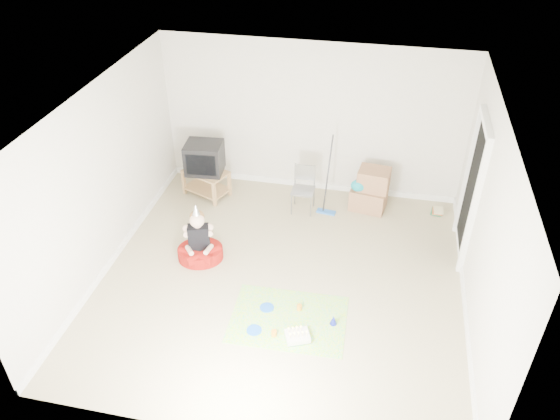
% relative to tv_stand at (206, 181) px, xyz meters
% --- Properties ---
extents(ground, '(5.00, 5.00, 0.00)m').
position_rel_tv_stand_xyz_m(ground, '(1.70, -1.89, -0.27)').
color(ground, tan).
rests_on(ground, ground).
extents(doorway_recess, '(0.02, 0.90, 2.05)m').
position_rel_tv_stand_xyz_m(doorway_recess, '(4.18, -0.69, 0.75)').
color(doorway_recess, black).
rests_on(doorway_recess, ground).
extents(tv_stand, '(0.86, 0.71, 0.46)m').
position_rel_tv_stand_xyz_m(tv_stand, '(0.00, 0.00, 0.00)').
color(tv_stand, '#A87D4C').
rests_on(tv_stand, ground).
extents(crt_tv, '(0.64, 0.54, 0.52)m').
position_rel_tv_stand_xyz_m(crt_tv, '(0.00, 0.00, 0.45)').
color(crt_tv, black).
rests_on(crt_tv, tv_stand).
extents(folding_chair, '(0.36, 0.34, 0.80)m').
position_rel_tv_stand_xyz_m(folding_chair, '(1.70, -0.15, 0.11)').
color(folding_chair, gray).
rests_on(folding_chair, ground).
extents(cardboard_boxes, '(0.64, 0.52, 0.72)m').
position_rel_tv_stand_xyz_m(cardboard_boxes, '(2.77, 0.16, 0.07)').
color(cardboard_boxes, '#956848').
rests_on(cardboard_boxes, ground).
extents(floor_mop, '(0.32, 0.42, 1.25)m').
position_rel_tv_stand_xyz_m(floor_mop, '(2.10, -0.14, -0.01)').
color(floor_mop, blue).
rests_on(floor_mop, ground).
extents(book_pile, '(0.20, 0.25, 0.07)m').
position_rel_tv_stand_xyz_m(book_pile, '(3.90, 0.24, -0.24)').
color(book_pile, '#287951').
rests_on(book_pile, ground).
extents(seated_woman, '(0.82, 0.82, 0.95)m').
position_rel_tv_stand_xyz_m(seated_woman, '(0.44, -1.68, -0.07)').
color(seated_woman, '#9A140E').
rests_on(seated_woman, ground).
extents(party_mat, '(1.51, 1.12, 0.01)m').
position_rel_tv_stand_xyz_m(party_mat, '(1.95, -2.62, -0.27)').
color(party_mat, '#DB2E85').
rests_on(party_mat, ground).
extents(birthday_cake, '(0.36, 0.33, 0.14)m').
position_rel_tv_stand_xyz_m(birthday_cake, '(2.12, -2.93, -0.23)').
color(birthday_cake, silver).
rests_on(birthday_cake, party_mat).
extents(blue_plate_near, '(0.19, 0.19, 0.01)m').
position_rel_tv_stand_xyz_m(blue_plate_near, '(1.63, -2.48, -0.26)').
color(blue_plate_near, blue).
rests_on(blue_plate_near, party_mat).
extents(blue_plate_far, '(0.21, 0.21, 0.01)m').
position_rel_tv_stand_xyz_m(blue_plate_far, '(1.56, -2.91, -0.26)').
color(blue_plate_far, blue).
rests_on(blue_plate_far, party_mat).
extents(orange_cup_near, '(0.07, 0.07, 0.08)m').
position_rel_tv_stand_xyz_m(orange_cup_near, '(2.06, -2.43, -0.23)').
color(orange_cup_near, orange).
rests_on(orange_cup_near, party_mat).
extents(orange_cup_far, '(0.09, 0.09, 0.08)m').
position_rel_tv_stand_xyz_m(orange_cup_far, '(1.83, -2.94, -0.23)').
color(orange_cup_far, orange).
rests_on(orange_cup_far, party_mat).
extents(blue_party_hat, '(0.12, 0.12, 0.14)m').
position_rel_tv_stand_xyz_m(blue_party_hat, '(2.53, -2.59, -0.20)').
color(blue_party_hat, '#1B24C0').
rests_on(blue_party_hat, party_mat).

